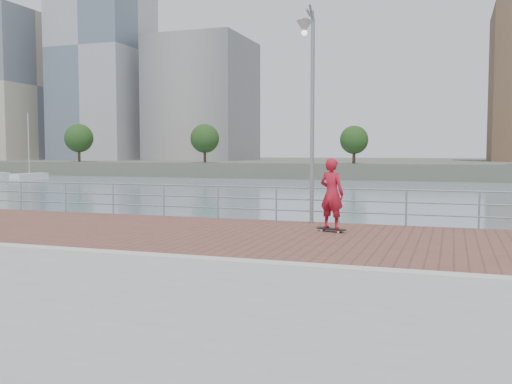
% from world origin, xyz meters
% --- Properties ---
extents(water, '(400.00, 400.00, 0.00)m').
position_xyz_m(water, '(0.00, 0.00, -2.00)').
color(water, slate).
rests_on(water, ground).
extents(brick_lane, '(40.00, 6.80, 0.02)m').
position_xyz_m(brick_lane, '(0.00, 3.60, 0.01)').
color(brick_lane, brown).
rests_on(brick_lane, seawall).
extents(curb, '(40.00, 0.40, 0.06)m').
position_xyz_m(curb, '(0.00, 0.00, 0.03)').
color(curb, '#B7B5AD').
rests_on(curb, seawall).
extents(far_shore, '(320.00, 95.00, 2.50)m').
position_xyz_m(far_shore, '(0.00, 122.50, -0.75)').
color(far_shore, '#4C5142').
rests_on(far_shore, ground).
extents(guardrail, '(39.06, 0.06, 1.13)m').
position_xyz_m(guardrail, '(0.00, 7.00, 0.69)').
color(guardrail, '#8C9EA8').
rests_on(guardrail, brick_lane).
extents(street_lamp, '(0.46, 1.34, 6.32)m').
position_xyz_m(street_lamp, '(0.27, 6.04, 4.49)').
color(street_lamp, gray).
rests_on(street_lamp, brick_lane).
extents(skateboard, '(0.86, 0.48, 0.10)m').
position_xyz_m(skateboard, '(1.22, 4.91, 0.10)').
color(skateboard, black).
rests_on(skateboard, brick_lane).
extents(skateboarder, '(0.84, 0.69, 1.97)m').
position_xyz_m(skateboarder, '(1.22, 4.91, 1.09)').
color(skateboarder, '#A91627').
rests_on(skateboarder, skateboard).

